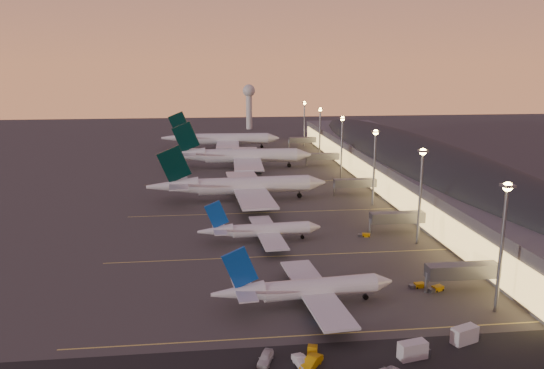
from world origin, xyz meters
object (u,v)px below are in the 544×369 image
(airliner_narrow_north, at_px, (260,230))
(service_van_f, at_px, (312,353))
(airliner_wide_far, at_px, (221,139))
(service_van_d, at_px, (311,363))
(airliner_narrow_south, at_px, (305,289))
(airliner_wide_mid, at_px, (238,156))
(service_van_a, at_px, (265,358))
(baggage_tug_c, at_px, (365,235))
(catering_truck_a, at_px, (414,350))
(baggage_tug_a, at_px, (418,285))
(baggage_tug_b, at_px, (436,289))
(service_van_c, at_px, (302,362))
(airliner_wide_near, at_px, (239,186))
(catering_truck_b, at_px, (466,335))
(radar_tower, at_px, (249,99))

(airliner_narrow_north, bearing_deg, service_van_f, -90.91)
(airliner_wide_far, relative_size, service_van_d, 12.71)
(airliner_narrow_south, height_order, airliner_wide_mid, airliner_wide_mid)
(service_van_d, bearing_deg, service_van_a, -159.95)
(baggage_tug_c, xyz_separation_m, service_van_d, (-27.01, -62.66, 0.43))
(baggage_tug_c, distance_m, catering_truck_a, 62.59)
(baggage_tug_a, height_order, service_van_d, service_van_d)
(baggage_tug_b, bearing_deg, airliner_narrow_north, 112.54)
(baggage_tug_a, height_order, service_van_f, service_van_f)
(catering_truck_a, bearing_deg, airliner_wide_mid, 85.08)
(baggage_tug_b, relative_size, service_van_a, 0.77)
(service_van_c, bearing_deg, baggage_tug_c, 51.68)
(airliner_wide_mid, bearing_deg, catering_truck_a, -81.25)
(baggage_tug_a, xyz_separation_m, catering_truck_a, (-11.32, -26.91, 0.90))
(airliner_wide_near, height_order, service_van_d, airliner_wide_near)
(airliner_wide_mid, bearing_deg, baggage_tug_b, -74.35)
(airliner_wide_near, relative_size, catering_truck_a, 11.54)
(airliner_wide_mid, xyz_separation_m, service_van_c, (1.10, -166.35, -4.81))
(baggage_tug_a, distance_m, catering_truck_b, 23.10)
(baggage_tug_a, height_order, catering_truck_a, catering_truck_a)
(baggage_tug_c, relative_size, service_van_c, 0.69)
(service_van_c, bearing_deg, catering_truck_b, -5.36)
(catering_truck_b, distance_m, service_van_c, 29.85)
(airliner_narrow_north, bearing_deg, baggage_tug_a, -51.85)
(service_van_a, distance_m, service_van_d, 7.44)
(baggage_tug_a, relative_size, service_van_d, 0.67)
(catering_truck_a, bearing_deg, baggage_tug_a, 55.42)
(service_van_a, height_order, service_van_c, service_van_a)
(baggage_tug_b, xyz_separation_m, service_van_f, (-31.11, -22.59, 0.28))
(baggage_tug_b, xyz_separation_m, service_van_c, (-33.34, -25.35, 0.32))
(radar_tower, bearing_deg, airliner_wide_far, -104.03)
(airliner_wide_near, relative_size, baggage_tug_b, 16.82)
(airliner_wide_near, bearing_deg, airliner_narrow_north, -88.95)
(catering_truck_a, relative_size, service_van_a, 1.12)
(baggage_tug_b, bearing_deg, catering_truck_a, -141.05)
(airliner_wide_near, relative_size, radar_tower, 1.95)
(catering_truck_a, bearing_deg, airliner_wide_far, 85.00)
(baggage_tug_b, distance_m, service_van_c, 41.89)
(baggage_tug_a, relative_size, service_van_a, 0.72)
(service_van_a, xyz_separation_m, service_van_c, (5.58, -1.97, -0.04))
(airliner_wide_near, height_order, catering_truck_a, airliner_wide_near)
(airliner_wide_mid, xyz_separation_m, radar_tower, (15.92, 148.49, 16.26))
(airliner_wide_far, distance_m, radar_tower, 94.50)
(baggage_tug_a, distance_m, service_van_d, 39.84)
(radar_tower, bearing_deg, service_van_a, -93.73)
(baggage_tug_c, distance_m, catering_truck_b, 58.01)
(airliner_wide_near, height_order, baggage_tug_c, airliner_wide_near)
(baggage_tug_b, bearing_deg, airliner_narrow_south, 166.45)
(airliner_narrow_north, relative_size, service_van_c, 6.95)
(baggage_tug_a, bearing_deg, catering_truck_b, -96.45)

